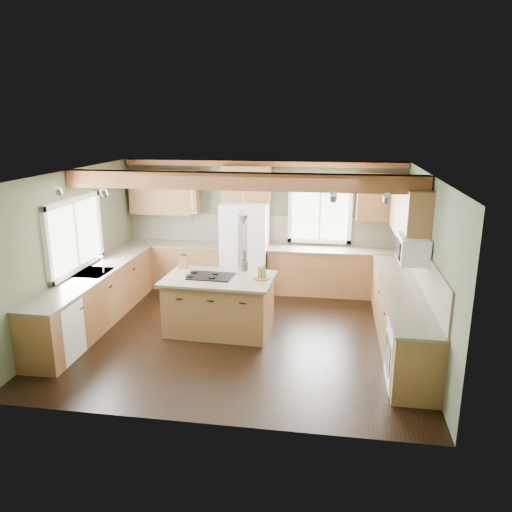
# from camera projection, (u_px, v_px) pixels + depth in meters

# --- Properties ---
(floor) EXTENTS (5.60, 5.60, 0.00)m
(floor) POSITION_uv_depth(u_px,v_px,m) (241.00, 334.00, 8.13)
(floor) COLOR black
(floor) RESTS_ON ground
(ceiling) EXTENTS (5.60, 5.60, 0.00)m
(ceiling) POSITION_uv_depth(u_px,v_px,m) (239.00, 173.00, 7.43)
(ceiling) COLOR silver
(ceiling) RESTS_ON wall_back
(wall_back) EXTENTS (5.60, 0.00, 5.60)m
(wall_back) POSITION_uv_depth(u_px,v_px,m) (263.00, 225.00, 10.16)
(wall_back) COLOR #4B553C
(wall_back) RESTS_ON ground
(wall_left) EXTENTS (0.00, 5.00, 5.00)m
(wall_left) POSITION_uv_depth(u_px,v_px,m) (73.00, 250.00, 8.20)
(wall_left) COLOR #4B553C
(wall_left) RESTS_ON ground
(wall_right) EXTENTS (0.00, 5.00, 5.00)m
(wall_right) POSITION_uv_depth(u_px,v_px,m) (426.00, 265.00, 7.36)
(wall_right) COLOR #4B553C
(wall_right) RESTS_ON ground
(ceiling_beam) EXTENTS (5.55, 0.26, 0.26)m
(ceiling_beam) POSITION_uv_depth(u_px,v_px,m) (241.00, 181.00, 7.56)
(ceiling_beam) COLOR #582C19
(ceiling_beam) RESTS_ON ceiling
(soffit_trim) EXTENTS (5.55, 0.20, 0.10)m
(soffit_trim) POSITION_uv_depth(u_px,v_px,m) (262.00, 163.00, 9.73)
(soffit_trim) COLOR #582C19
(soffit_trim) RESTS_ON ceiling
(backsplash_back) EXTENTS (5.58, 0.03, 0.58)m
(backsplash_back) POSITION_uv_depth(u_px,v_px,m) (263.00, 229.00, 10.17)
(backsplash_back) COLOR brown
(backsplash_back) RESTS_ON wall_back
(backsplash_right) EXTENTS (0.03, 3.70, 0.58)m
(backsplash_right) POSITION_uv_depth(u_px,v_px,m) (424.00, 270.00, 7.44)
(backsplash_right) COLOR brown
(backsplash_right) RESTS_ON wall_right
(base_cab_back_left) EXTENTS (2.02, 0.60, 0.88)m
(base_cab_back_left) POSITION_uv_depth(u_px,v_px,m) (176.00, 265.00, 10.37)
(base_cab_back_left) COLOR brown
(base_cab_back_left) RESTS_ON floor
(counter_back_left) EXTENTS (2.06, 0.64, 0.04)m
(counter_back_left) POSITION_uv_depth(u_px,v_px,m) (175.00, 244.00, 10.25)
(counter_back_left) COLOR #4A4236
(counter_back_left) RESTS_ON base_cab_back_left
(base_cab_back_right) EXTENTS (2.62, 0.60, 0.88)m
(base_cab_back_right) POSITION_uv_depth(u_px,v_px,m) (335.00, 273.00, 9.88)
(base_cab_back_right) COLOR brown
(base_cab_back_right) RESTS_ON floor
(counter_back_right) EXTENTS (2.66, 0.64, 0.04)m
(counter_back_right) POSITION_uv_depth(u_px,v_px,m) (336.00, 250.00, 9.76)
(counter_back_right) COLOR #4A4236
(counter_back_right) RESTS_ON base_cab_back_right
(base_cab_left) EXTENTS (0.60, 3.70, 0.88)m
(base_cab_left) POSITION_uv_depth(u_px,v_px,m) (96.00, 299.00, 8.43)
(base_cab_left) COLOR brown
(base_cab_left) RESTS_ON floor
(counter_left) EXTENTS (0.64, 3.74, 0.04)m
(counter_left) POSITION_uv_depth(u_px,v_px,m) (94.00, 273.00, 8.31)
(counter_left) COLOR #4A4236
(counter_left) RESTS_ON base_cab_left
(base_cab_right) EXTENTS (0.60, 3.70, 0.88)m
(base_cab_right) POSITION_uv_depth(u_px,v_px,m) (400.00, 317.00, 7.69)
(base_cab_right) COLOR brown
(base_cab_right) RESTS_ON floor
(counter_right) EXTENTS (0.64, 3.74, 0.04)m
(counter_right) POSITION_uv_depth(u_px,v_px,m) (403.00, 288.00, 7.56)
(counter_right) COLOR #4A4236
(counter_right) RESTS_ON base_cab_right
(upper_cab_back_left) EXTENTS (1.40, 0.35, 0.90)m
(upper_cab_back_left) POSITION_uv_depth(u_px,v_px,m) (165.00, 192.00, 10.12)
(upper_cab_back_left) COLOR brown
(upper_cab_back_left) RESTS_ON wall_back
(upper_cab_over_fridge) EXTENTS (0.96, 0.35, 0.70)m
(upper_cab_over_fridge) POSITION_uv_depth(u_px,v_px,m) (247.00, 184.00, 9.81)
(upper_cab_over_fridge) COLOR brown
(upper_cab_over_fridge) RESTS_ON wall_back
(upper_cab_right) EXTENTS (0.35, 2.20, 0.90)m
(upper_cab_right) POSITION_uv_depth(u_px,v_px,m) (409.00, 211.00, 8.07)
(upper_cab_right) COLOR brown
(upper_cab_right) RESTS_ON wall_right
(upper_cab_back_corner) EXTENTS (0.90, 0.35, 0.90)m
(upper_cab_back_corner) POSITION_uv_depth(u_px,v_px,m) (381.00, 197.00, 9.48)
(upper_cab_back_corner) COLOR brown
(upper_cab_back_corner) RESTS_ON wall_back
(window_left) EXTENTS (0.04, 1.60, 1.05)m
(window_left) POSITION_uv_depth(u_px,v_px,m) (74.00, 235.00, 8.17)
(window_left) COLOR white
(window_left) RESTS_ON wall_left
(window_back) EXTENTS (1.10, 0.04, 1.00)m
(window_back) POSITION_uv_depth(u_px,v_px,m) (320.00, 214.00, 9.90)
(window_back) COLOR white
(window_back) RESTS_ON wall_back
(sink) EXTENTS (0.50, 0.65, 0.03)m
(sink) POSITION_uv_depth(u_px,v_px,m) (94.00, 273.00, 8.30)
(sink) COLOR #262628
(sink) RESTS_ON counter_left
(faucet) EXTENTS (0.02, 0.02, 0.28)m
(faucet) POSITION_uv_depth(u_px,v_px,m) (103.00, 265.00, 8.24)
(faucet) COLOR #B2B2B7
(faucet) RESTS_ON sink
(dishwasher) EXTENTS (0.60, 0.60, 0.84)m
(dishwasher) POSITION_uv_depth(u_px,v_px,m) (55.00, 331.00, 7.19)
(dishwasher) COLOR white
(dishwasher) RESTS_ON floor
(oven) EXTENTS (0.60, 0.72, 0.84)m
(oven) POSITION_uv_depth(u_px,v_px,m) (412.00, 355.00, 6.45)
(oven) COLOR white
(oven) RESTS_ON floor
(microwave) EXTENTS (0.40, 0.70, 0.38)m
(microwave) POSITION_uv_depth(u_px,v_px,m) (413.00, 249.00, 7.28)
(microwave) COLOR white
(microwave) RESTS_ON wall_right
(pendant_left) EXTENTS (0.18, 0.18, 0.16)m
(pendant_left) POSITION_uv_depth(u_px,v_px,m) (192.00, 218.00, 7.85)
(pendant_left) COLOR #B2B2B7
(pendant_left) RESTS_ON ceiling
(pendant_right) EXTENTS (0.18, 0.18, 0.16)m
(pendant_right) POSITION_uv_depth(u_px,v_px,m) (243.00, 220.00, 7.70)
(pendant_right) COLOR #B2B2B7
(pendant_right) RESTS_ON ceiling
(refrigerator) EXTENTS (0.90, 0.74, 1.80)m
(refrigerator) POSITION_uv_depth(u_px,v_px,m) (245.00, 248.00, 9.95)
(refrigerator) COLOR silver
(refrigerator) RESTS_ON floor
(island) EXTENTS (1.68, 1.07, 0.88)m
(island) POSITION_uv_depth(u_px,v_px,m) (219.00, 305.00, 8.16)
(island) COLOR brown
(island) RESTS_ON floor
(island_top) EXTENTS (1.79, 1.18, 0.04)m
(island_top) POSITION_uv_depth(u_px,v_px,m) (219.00, 278.00, 8.04)
(island_top) COLOR #4A4236
(island_top) RESTS_ON island
(cooktop) EXTENTS (0.73, 0.50, 0.02)m
(cooktop) POSITION_uv_depth(u_px,v_px,m) (211.00, 276.00, 8.06)
(cooktop) COLOR black
(cooktop) RESTS_ON island_top
(knife_block) EXTENTS (0.14, 0.12, 0.21)m
(knife_block) POSITION_uv_depth(u_px,v_px,m) (184.00, 262.00, 8.49)
(knife_block) COLOR brown
(knife_block) RESTS_ON island_top
(utensil_crock) EXTENTS (0.14, 0.14, 0.16)m
(utensil_crock) POSITION_uv_depth(u_px,v_px,m) (244.00, 266.00, 8.38)
(utensil_crock) COLOR #3F3833
(utensil_crock) RESTS_ON island_top
(bottle_tray) EXTENTS (0.30, 0.30, 0.22)m
(bottle_tray) POSITION_uv_depth(u_px,v_px,m) (261.00, 272.00, 7.92)
(bottle_tray) COLOR brown
(bottle_tray) RESTS_ON island_top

